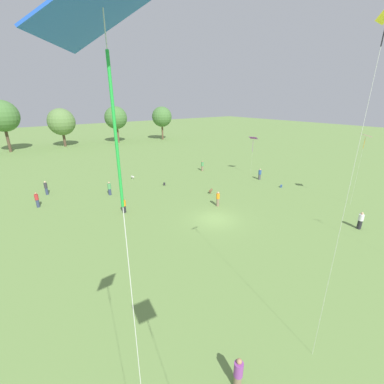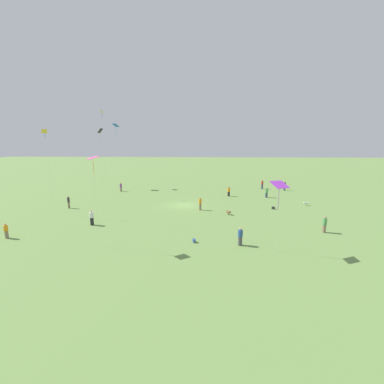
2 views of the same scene
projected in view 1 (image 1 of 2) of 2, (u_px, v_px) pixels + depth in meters
The scene contains 22 objects.
ground_plane at pixel (215, 219), 26.98m from camera, with size 240.00×240.00×0.00m, color #6B8E47.
tree_1 at pixel (2, 116), 58.41m from camera, with size 7.07×7.07×11.78m.
tree_2 at pixel (61, 122), 65.95m from camera, with size 6.74×6.74×9.70m.
tree_3 at pixel (116, 118), 72.09m from camera, with size 6.19×6.19×10.00m.
tree_4 at pixel (162, 117), 77.22m from camera, with size 5.90×5.90×9.77m.
person_0 at pixel (360, 221), 24.79m from camera, with size 0.64×0.64×1.76m.
person_1 at pixel (37, 200), 29.76m from camera, with size 0.47×0.47×1.83m.
person_2 at pixel (260, 174), 40.01m from camera, with size 0.63×0.63×1.73m.
person_3 at pixel (218, 199), 30.06m from camera, with size 0.57×0.57×1.81m.
person_4 at pixel (109, 188), 33.61m from camera, with size 0.64×0.64×1.79m.
person_6 at pixel (238, 374), 11.03m from camera, with size 0.56×0.56×1.71m.
person_7 at pixel (124, 206), 28.38m from camera, with size 0.66×0.66×1.67m.
person_9 at pixel (202, 166), 44.89m from camera, with size 0.62×0.62×1.78m.
person_10 at pixel (46, 188), 33.67m from camera, with size 0.43×0.43×1.86m.
kite_0 at pixel (380, 49), 8.18m from camera, with size 0.74×0.49×14.79m.
kite_1 at pixel (253, 139), 41.20m from camera, with size 1.58×1.63×6.26m.
kite_2 at pixel (365, 138), 28.20m from camera, with size 1.28×1.28×8.31m.
kite_5 at pixel (107, 48), 2.57m from camera, with size 1.57×1.62×13.13m.
dog_0 at pixel (211, 190), 34.36m from camera, with size 0.79×0.61×0.58m.
dog_1 at pixel (133, 177), 40.31m from camera, with size 0.28×0.77×0.53m.
picnic_bag_0 at pixel (164, 184), 37.64m from camera, with size 0.45×0.49×0.34m.
picnic_bag_1 at pixel (281, 186), 36.71m from camera, with size 0.43×0.33×0.35m.
Camera 1 is at (-16.53, -18.05, 11.98)m, focal length 24.00 mm.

